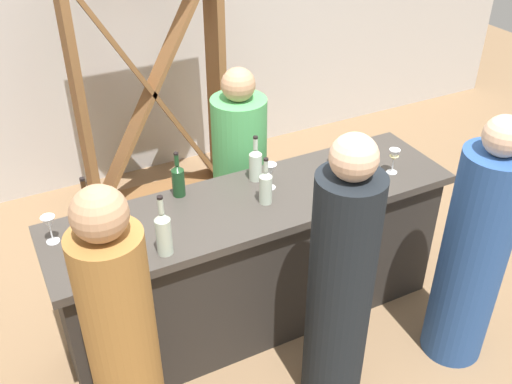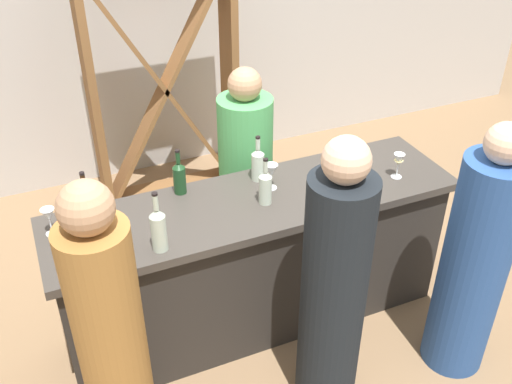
{
  "view_description": "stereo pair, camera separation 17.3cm",
  "coord_description": "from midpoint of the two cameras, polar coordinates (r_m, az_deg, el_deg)",
  "views": [
    {
      "loc": [
        -1.24,
        -2.44,
        2.77
      ],
      "look_at": [
        0.0,
        0.0,
        0.98
      ],
      "focal_mm": 41.04,
      "sensor_mm": 36.0,
      "label": 1
    },
    {
      "loc": [
        -1.08,
        -2.51,
        2.77
      ],
      "look_at": [
        0.0,
        0.0,
        0.98
      ],
      "focal_mm": 41.04,
      "sensor_mm": 36.0,
      "label": 2
    }
  ],
  "objects": [
    {
      "name": "wine_glass_near_center",
      "position": [
        3.34,
        -0.1,
        2.05
      ],
      "size": [
        0.07,
        0.07,
        0.16
      ],
      "color": "white",
      "rests_on": "bar_counter"
    },
    {
      "name": "wine_bottle_center_olive_green",
      "position": [
        3.32,
        -9.08,
        1.21
      ],
      "size": [
        0.07,
        0.07,
        0.28
      ],
      "color": "#193D1E",
      "rests_on": "bar_counter"
    },
    {
      "name": "ground_plane",
      "position": [
        3.89,
        -1.3,
        -12.12
      ],
      "size": [
        12.0,
        12.0,
        0.0
      ],
      "primitive_type": "plane",
      "color": "#846647"
    },
    {
      "name": "person_right_guest",
      "position": [
        2.75,
        -14.55,
        -14.87
      ],
      "size": [
        0.35,
        0.35,
        1.63
      ],
      "rotation": [
        0.0,
        0.0,
        1.74
      ],
      "color": "#9E6B33",
      "rests_on": "ground"
    },
    {
      "name": "person_center_guest",
      "position": [
        3.41,
        19.07,
        -5.84
      ],
      "size": [
        0.43,
        0.43,
        1.56
      ],
      "rotation": [
        0.0,
        0.0,
        1.34
      ],
      "color": "#284C8C",
      "rests_on": "ground"
    },
    {
      "name": "person_server_behind",
      "position": [
        3.96,
        -2.83,
        1.25
      ],
      "size": [
        0.4,
        0.4,
        1.46
      ],
      "rotation": [
        0.0,
        0.0,
        -1.46
      ],
      "color": "#4CA559",
      "rests_on": "ground"
    },
    {
      "name": "wine_rack",
      "position": [
        4.64,
        -11.26,
        9.63
      ],
      "size": [
        1.15,
        0.28,
        1.92
      ],
      "color": "brown",
      "rests_on": "ground"
    },
    {
      "name": "wine_glass_near_right",
      "position": [
        3.58,
        6.64,
        4.03
      ],
      "size": [
        0.07,
        0.07,
        0.15
      ],
      "color": "white",
      "rests_on": "bar_counter"
    },
    {
      "name": "wine_bottle_second_right_clear_pale",
      "position": [
        3.21,
        -0.59,
        0.56
      ],
      "size": [
        0.07,
        0.07,
        0.28
      ],
      "color": "#B7C6B2",
      "rests_on": "bar_counter"
    },
    {
      "name": "wine_bottle_leftmost_amber_brown",
      "position": [
        3.15,
        -17.58,
        -1.7
      ],
      "size": [
        0.07,
        0.07,
        0.31
      ],
      "color": "#331E0F",
      "rests_on": "bar_counter"
    },
    {
      "name": "wine_bottle_rightmost_clear_pale",
      "position": [
        3.42,
        -1.49,
        2.78
      ],
      "size": [
        0.08,
        0.08,
        0.29
      ],
      "color": "#B7C6B2",
      "rests_on": "bar_counter"
    },
    {
      "name": "wine_glass_near_left",
      "position": [
        3.56,
        11.96,
        3.4
      ],
      "size": [
        0.07,
        0.07,
        0.16
      ],
      "color": "white",
      "rests_on": "bar_counter"
    },
    {
      "name": "wine_glass_far_left",
      "position": [
        3.12,
        -21.04,
        -2.92
      ],
      "size": [
        0.07,
        0.07,
        0.15
      ],
      "color": "white",
      "rests_on": "bar_counter"
    },
    {
      "name": "bar_counter",
      "position": [
        3.57,
        -1.39,
        -6.86
      ],
      "size": [
        2.38,
        0.64,
        0.93
      ],
      "color": "#2A2723",
      "rests_on": "ground"
    },
    {
      "name": "back_wall",
      "position": [
        5.01,
        -13.06,
        16.58
      ],
      "size": [
        8.0,
        0.1,
        2.8
      ],
      "primitive_type": "cube",
      "color": "#BCB7B2",
      "rests_on": "ground"
    },
    {
      "name": "wine_bottle_second_left_clear_pale",
      "position": [
        2.89,
        -10.71,
        -3.88
      ],
      "size": [
        0.08,
        0.08,
        0.33
      ],
      "color": "#B7C6B2",
      "rests_on": "bar_counter"
    },
    {
      "name": "person_left_guest",
      "position": [
        2.98,
        6.54,
        -9.4
      ],
      "size": [
        0.35,
        0.35,
        1.63
      ],
      "rotation": [
        0.0,
        0.0,
        1.51
      ],
      "color": "black",
      "rests_on": "ground"
    }
  ]
}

